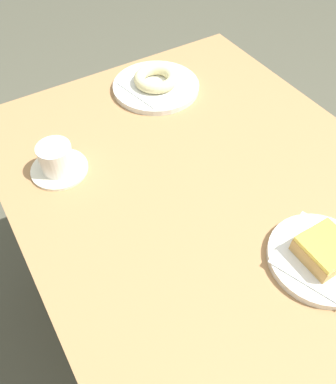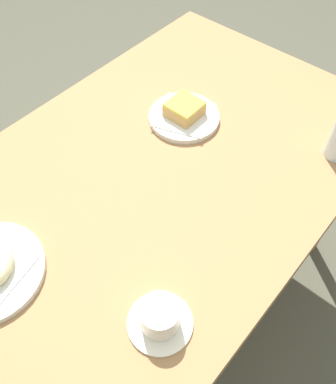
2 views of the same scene
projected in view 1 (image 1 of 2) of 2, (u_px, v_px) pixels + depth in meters
The scene contains 9 objects.
ground_plane at pixel (209, 339), 1.34m from camera, with size 6.00×6.00×0.00m, color #4F4E3E.
table at pixel (234, 232), 0.84m from camera, with size 1.23×0.81×0.72m.
plate_glazed_square at pixel (320, 258), 0.72m from camera, with size 0.19×0.19×0.02m, color silver.
napkin_glazed_square at pixel (322, 256), 0.71m from camera, with size 0.14×0.14×0.00m, color white.
donut_glazed_square at pixel (325, 249), 0.69m from camera, with size 0.08×0.08×0.04m.
plate_sugar_ring at pixel (156, 87), 1.06m from camera, with size 0.24×0.24×0.02m, color silver.
napkin_sugar_ring at pixel (156, 84), 1.06m from camera, with size 0.15×0.15×0.00m, color white.
donut_sugar_ring at pixel (156, 79), 1.04m from camera, with size 0.12×0.12×0.03m, color beige.
coffee_cup at pixel (57, 160), 0.85m from camera, with size 0.13×0.13×0.07m.
Camera 1 is at (-0.33, 0.37, 1.36)m, focal length 36.33 mm.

